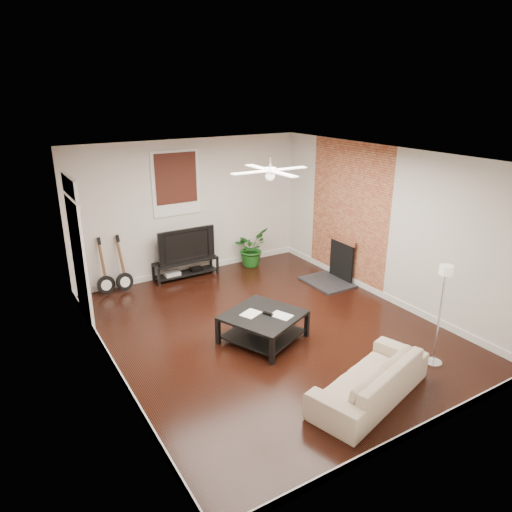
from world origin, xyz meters
The scene contains 14 objects.
room centered at (0.00, 0.00, 1.40)m, with size 5.01×6.01×2.81m.
brick_accent centered at (2.49, 1.00, 1.40)m, with size 0.02×2.20×2.80m, color #A84F36.
fireplace centered at (2.20, 1.00, 0.46)m, with size 0.80×1.10×0.92m, color black.
window_back centered at (-0.30, 2.97, 1.95)m, with size 1.00×0.06×1.30m, color #36120E.
door_left centered at (-2.46, 1.90, 1.25)m, with size 0.08×1.00×2.50m, color white.
tv_stand centered at (-0.26, 2.78, 0.19)m, with size 1.35×0.36×0.38m, color black.
tv centered at (-0.26, 2.80, 0.73)m, with size 1.21×0.16×0.70m, color black.
coffee_table centered at (-0.26, -0.25, 0.22)m, with size 1.06×1.06×0.45m, color black.
sofa centered at (0.12, -2.19, 0.27)m, with size 1.85×0.72×0.54m, color tan.
floor_lamp centered at (1.47, -2.09, 0.76)m, with size 0.25×0.25×1.51m, color white, non-canonical shape.
potted_plant centered at (1.24, 2.68, 0.41)m, with size 0.74×0.64×0.82m, color #1A5719.
guitar_left centered at (-1.92, 2.75, 0.56)m, with size 0.35×0.24×1.12m, color black, non-canonical shape.
guitar_right centered at (-1.57, 2.72, 0.56)m, with size 0.35×0.24×1.12m, color black, non-canonical shape.
ceiling_fan centered at (0.00, 0.00, 2.60)m, with size 1.24×1.24×0.32m, color white, non-canonical shape.
Camera 1 is at (-3.74, -5.79, 3.75)m, focal length 33.08 mm.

